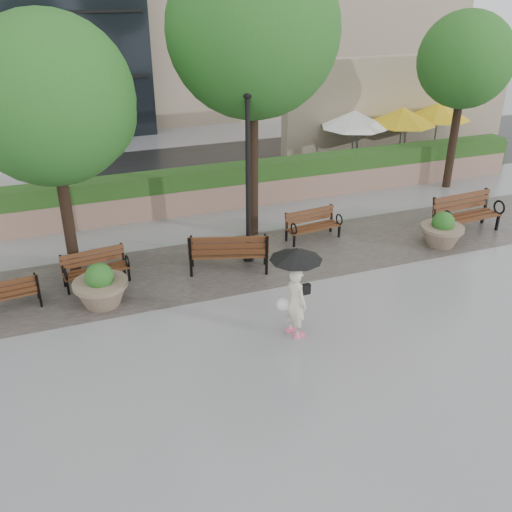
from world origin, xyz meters
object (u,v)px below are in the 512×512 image
object	(u,v)px
bench_3	(313,231)
planter_left	(101,289)
car_right	(37,180)
pedestrian	(296,284)
lamppost	(248,190)
bench_0	(4,301)
bench_2	(229,259)
bench_1	(97,275)
bench_4	(465,222)
planter_right	(442,232)

from	to	relation	value
bench_3	planter_left	distance (m)	6.25
car_right	pedestrian	bearing A→B (deg)	-154.58
lamppost	car_right	bearing A→B (deg)	126.20
lamppost	pedestrian	size ratio (longest dim) A/B	2.26
bench_0	pedestrian	world-z (taller)	pedestrian
planter_left	car_right	size ratio (longest dim) A/B	0.33
bench_0	planter_left	distance (m)	2.13
pedestrian	bench_3	bearing A→B (deg)	-44.69
bench_2	lamppost	bearing A→B (deg)	-132.51
bench_1	pedestrian	xyz separation A→B (m)	(3.62, -3.63, 0.94)
bench_4	planter_left	world-z (taller)	bench_4
bench_3	bench_4	size ratio (longest dim) A/B	0.78
lamppost	bench_0	bearing A→B (deg)	-175.40
bench_0	lamppost	world-z (taller)	lamppost
bench_3	car_right	world-z (taller)	car_right
bench_0	planter_left	world-z (taller)	planter_left
bench_0	bench_4	xyz separation A→B (m)	(12.48, 0.00, 0.08)
planter_right	car_right	size ratio (longest dim) A/B	0.31
car_right	lamppost	bearing A→B (deg)	-142.91
bench_4	planter_right	world-z (taller)	bench_4
bench_0	planter_right	world-z (taller)	planter_right
lamppost	pedestrian	xyz separation A→B (m)	(-0.26, -3.56, -0.77)
bench_4	lamppost	world-z (taller)	lamppost
bench_1	bench_4	size ratio (longest dim) A/B	0.77
bench_1	pedestrian	size ratio (longest dim) A/B	0.82
planter_right	car_right	distance (m)	12.99
bench_0	pedestrian	distance (m)	6.54
pedestrian	bench_4	bearing A→B (deg)	-80.10
planter_left	lamppost	world-z (taller)	lamppost
bench_4	planter_right	xyz separation A→B (m)	(-1.21, -0.51, 0.06)
bench_2	pedestrian	distance (m)	3.32
bench_2	pedestrian	bearing A→B (deg)	114.50
bench_1	bench_4	xyz separation A→B (m)	(10.42, -0.54, 0.08)
bench_1	lamppost	distance (m)	4.24
bench_0	bench_4	distance (m)	12.48
bench_1	planter_left	world-z (taller)	planter_left
bench_3	lamppost	xyz separation A→B (m)	(-2.16, -0.61, 1.71)
bench_4	pedestrian	xyz separation A→B (m)	(-6.80, -3.09, 0.86)
bench_1	planter_right	xyz separation A→B (m)	(9.20, -1.05, 0.14)
bench_2	planter_left	world-z (taller)	bench_2
planter_left	bench_2	bearing A→B (deg)	10.26
planter_right	pedestrian	size ratio (longest dim) A/B	0.60
bench_3	bench_4	world-z (taller)	bench_4
bench_3	planter_right	world-z (taller)	planter_right
bench_2	bench_3	xyz separation A→B (m)	(2.83, 1.00, -0.07)
pedestrian	bench_1	bearing A→B (deg)	30.41
bench_0	bench_3	world-z (taller)	bench_3
bench_4	pedestrian	size ratio (longest dim) A/B	1.07
bench_0	bench_3	bearing A→B (deg)	-178.94
bench_4	pedestrian	distance (m)	7.52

